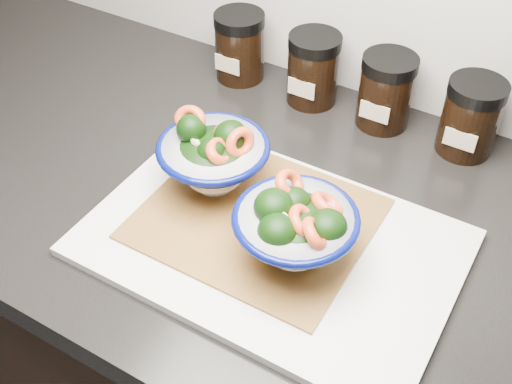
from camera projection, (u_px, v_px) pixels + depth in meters
The scene contains 10 objects.
cabinet at pixel (255, 379), 1.19m from camera, with size 3.43×0.58×0.86m, color black.
countertop at pixel (254, 206), 0.88m from camera, with size 3.50×0.60×0.04m, color black.
cutting_board at pixel (271, 243), 0.79m from camera, with size 0.45×0.30×0.01m, color silver.
bamboo_mat at pixel (256, 218), 0.81m from camera, with size 0.28×0.24×0.00m, color #A56F31.
bowl_left at pixel (214, 156), 0.83m from camera, with size 0.15×0.15×0.11m.
bowl_right at pixel (295, 228), 0.73m from camera, with size 0.15×0.15×0.11m.
spice_jar_a at pixel (240, 46), 1.04m from camera, with size 0.08×0.08×0.11m.
spice_jar_b at pixel (313, 69), 0.99m from camera, with size 0.08×0.08×0.11m.
spice_jar_c at pixel (386, 91), 0.95m from camera, with size 0.08×0.08×0.11m.
spice_jar_d at pixel (470, 117), 0.90m from camera, with size 0.08×0.08×0.11m.
Camera 1 is at (0.32, 0.91, 1.49)m, focal length 45.00 mm.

